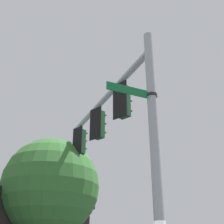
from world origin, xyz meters
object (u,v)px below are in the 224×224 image
at_px(traffic_light_mid_inner, 99,125).
at_px(street_name_sign, 139,93).
at_px(traffic_light_nearest_pole, 124,102).
at_px(traffic_light_mid_outer, 81,142).

xyz_separation_m(traffic_light_mid_inner, street_name_sign, (3.17, -1.88, -0.61)).
height_order(traffic_light_nearest_pole, traffic_light_mid_outer, same).
relative_size(traffic_light_nearest_pole, traffic_light_mid_inner, 1.00).
bearing_deg(traffic_light_nearest_pole, street_name_sign, -38.29).
xyz_separation_m(traffic_light_mid_outer, street_name_sign, (5.01, -2.71, -0.61)).
bearing_deg(traffic_light_mid_outer, traffic_light_mid_inner, -24.34).
distance_m(traffic_light_mid_outer, street_name_sign, 5.73).
relative_size(traffic_light_mid_inner, street_name_sign, 0.98).
height_order(traffic_light_mid_inner, traffic_light_mid_outer, same).
bearing_deg(traffic_light_mid_outer, street_name_sign, -28.47).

